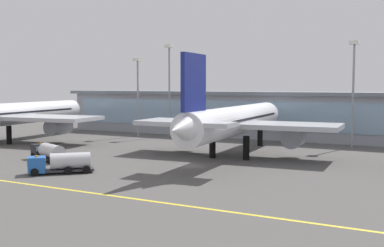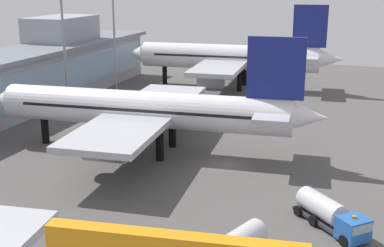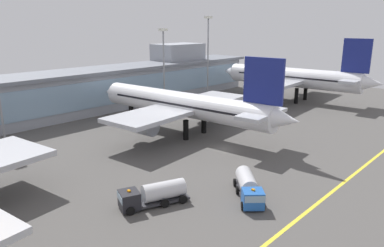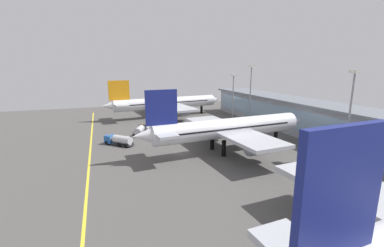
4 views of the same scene
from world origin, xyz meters
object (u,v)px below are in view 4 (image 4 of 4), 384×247
object	(u,v)px
fuel_tanker_truck	(141,130)
apron_light_mast_far_east	(233,90)
airliner_near_left	(166,103)
apron_light_mast_west	(351,102)
apron_light_mast_centre	(251,86)
baggage_tug_near	(118,140)
airliner_near_right	(228,129)

from	to	relation	value
fuel_tanker_truck	apron_light_mast_far_east	distance (m)	41.12
airliner_near_left	apron_light_mast_far_east	size ratio (longest dim) A/B	2.86
airliner_near_left	apron_light_mast_west	xyz separation A→B (m)	(68.25, 26.75, 8.17)
apron_light_mast_west	apron_light_mast_centre	bearing A→B (deg)	179.41
airliner_near_left	baggage_tug_near	distance (m)	43.92
baggage_tug_near	apron_light_mast_west	bearing A→B (deg)	-166.51
baggage_tug_near	apron_light_mast_centre	distance (m)	53.44
airliner_near_left	fuel_tanker_truck	size ratio (longest dim) A/B	5.86
airliner_near_right	apron_light_mast_centre	bearing A→B (deg)	44.99
apron_light_mast_west	apron_light_mast_far_east	distance (m)	50.07
airliner_near_right	apron_light_mast_centre	distance (m)	37.14
fuel_tanker_truck	apron_light_mast_centre	xyz separation A→B (m)	(-2.04, 42.43, 13.21)
airliner_near_right	apron_light_mast_far_east	xyz separation A→B (m)	(-34.20, 19.49, 6.69)
apron_light_mast_far_east	baggage_tug_near	bearing A→B (deg)	-68.04
baggage_tug_near	apron_light_mast_centre	size ratio (longest dim) A/B	0.37
fuel_tanker_truck	airliner_near_right	bearing A→B (deg)	-121.55
fuel_tanker_truck	apron_light_mast_centre	bearing A→B (deg)	-65.54
apron_light_mast_west	apron_light_mast_far_east	size ratio (longest dim) A/B	1.12
airliner_near_right	apron_light_mast_centre	world-z (taller)	apron_light_mast_centre
apron_light_mast_west	apron_light_mast_far_east	bearing A→B (deg)	-176.07
airliner_near_right	apron_light_mast_far_east	world-z (taller)	apron_light_mast_far_east
apron_light_mast_west	apron_light_mast_far_east	world-z (taller)	apron_light_mast_west
apron_light_mast_far_east	fuel_tanker_truck	bearing A→B (deg)	-77.34
baggage_tug_near	apron_light_mast_west	world-z (taller)	apron_light_mast_west
airliner_near_right	fuel_tanker_truck	world-z (taller)	airliner_near_right
apron_light_mast_centre	apron_light_mast_far_east	xyz separation A→B (m)	(-6.62, -3.87, -1.84)
apron_light_mast_far_east	airliner_near_right	bearing A→B (deg)	-29.67
fuel_tanker_truck	apron_light_mast_west	xyz separation A→B (m)	(41.28, 41.99, 12.65)
baggage_tug_near	apron_light_mast_west	distance (m)	60.19
baggage_tug_near	apron_light_mast_far_east	xyz separation A→B (m)	(-18.74, 46.47, 11.38)
baggage_tug_near	fuel_tanker_truck	bearing A→B (deg)	-82.64
apron_light_mast_west	baggage_tug_near	bearing A→B (deg)	-122.01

